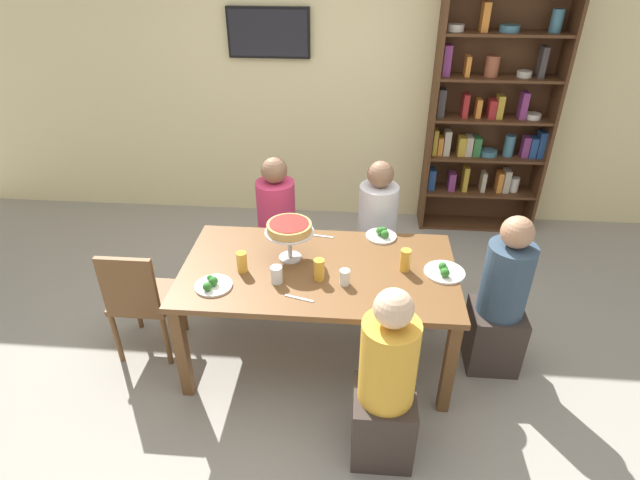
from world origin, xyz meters
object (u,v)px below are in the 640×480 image
(water_glass_clear_far, at_px, (277,275))
(cutlery_knife_near, at_px, (321,236))
(beer_glass_amber_tall, at_px, (405,260))
(dining_table, at_px, (319,279))
(television, at_px, (269,33))
(diner_far_left, at_px, (277,234))
(diner_near_right, at_px, (386,390))
(water_glass_clear_near, at_px, (345,277))
(salad_plate_near_diner, at_px, (444,271))
(deep_dish_pizza_stand, at_px, (289,230))
(beer_glass_amber_spare, at_px, (319,269))
(diner_far_right, at_px, (376,239))
(diner_head_east, at_px, (500,306))
(beer_glass_amber_short, at_px, (242,262))
(bookshelf, at_px, (489,118))
(chair_head_west, at_px, (140,297))
(salad_plate_spare, at_px, (213,285))
(cutlery_fork_near, at_px, (299,298))

(water_glass_clear_far, height_order, cutlery_knife_near, water_glass_clear_far)
(beer_glass_amber_tall, distance_m, water_glass_clear_far, 0.81)
(water_glass_clear_far, bearing_deg, dining_table, 34.79)
(television, xyz_separation_m, beer_glass_amber_tall, (1.17, -2.08, -0.99))
(cutlery_knife_near, bearing_deg, diner_far_left, -38.68)
(diner_near_right, relative_size, water_glass_clear_near, 11.52)
(television, relative_size, salad_plate_near_diner, 2.91)
(deep_dish_pizza_stand, xyz_separation_m, cutlery_knife_near, (0.18, 0.29, -0.21))
(salad_plate_near_diner, distance_m, water_glass_clear_far, 1.05)
(deep_dish_pizza_stand, height_order, beer_glass_amber_spare, deep_dish_pizza_stand)
(diner_far_right, bearing_deg, salad_plate_near_diner, 26.67)
(diner_near_right, bearing_deg, water_glass_clear_near, 22.78)
(diner_far_right, xyz_separation_m, cutlery_knife_near, (-0.41, -0.41, 0.25))
(television, distance_m, water_glass_clear_far, 2.52)
(diner_far_right, distance_m, deep_dish_pizza_stand, 1.03)
(diner_far_left, distance_m, diner_head_east, 1.77)
(diner_near_right, height_order, cutlery_knife_near, diner_near_right)
(beer_glass_amber_short, height_order, beer_glass_amber_spare, beer_glass_amber_spare)
(diner_head_east, bearing_deg, bookshelf, -96.34)
(water_glass_clear_near, bearing_deg, beer_glass_amber_spare, 165.92)
(deep_dish_pizza_stand, bearing_deg, chair_head_west, -170.15)
(salad_plate_near_diner, relative_size, salad_plate_spare, 1.12)
(cutlery_knife_near, bearing_deg, beer_glass_amber_spare, 101.84)
(cutlery_fork_near, distance_m, cutlery_knife_near, 0.72)
(salad_plate_spare, xyz_separation_m, cutlery_fork_near, (0.53, -0.07, -0.02))
(diner_far_right, relative_size, cutlery_knife_near, 6.39)
(beer_glass_amber_tall, bearing_deg, chair_head_west, -176.82)
(cutlery_fork_near, bearing_deg, dining_table, 90.37)
(diner_head_east, distance_m, water_glass_clear_far, 1.48)
(beer_glass_amber_spare, bearing_deg, salad_plate_near_diner, 8.56)
(diner_near_right, bearing_deg, dining_table, 29.28)
(deep_dish_pizza_stand, distance_m, cutlery_fork_near, 0.49)
(dining_table, relative_size, cutlery_fork_near, 9.75)
(diner_far_left, relative_size, water_glass_clear_near, 11.52)
(diner_head_east, distance_m, chair_head_west, 2.39)
(dining_table, relative_size, water_glass_clear_far, 15.91)
(diner_near_right, height_order, water_glass_clear_near, diner_near_right)
(dining_table, bearing_deg, cutlery_fork_near, -105.35)
(beer_glass_amber_tall, bearing_deg, bookshelf, 66.49)
(bookshelf, relative_size, diner_head_east, 1.92)
(dining_table, distance_m, beer_glass_amber_short, 0.51)
(television, distance_m, cutlery_fork_near, 2.70)
(diner_far_left, bearing_deg, chair_head_west, -42.01)
(television, height_order, beer_glass_amber_tall, television)
(salad_plate_near_diner, bearing_deg, water_glass_clear_far, -170.56)
(diner_far_left, distance_m, salad_plate_spare, 1.12)
(diner_far_left, xyz_separation_m, diner_head_east, (1.59, -0.79, 0.00))
(chair_head_west, distance_m, salad_plate_spare, 0.66)
(salad_plate_spare, relative_size, cutlery_fork_near, 1.27)
(bookshelf, xyz_separation_m, beer_glass_amber_spare, (-1.40, -2.13, -0.29))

